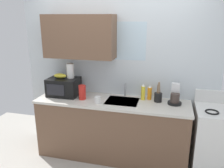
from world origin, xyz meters
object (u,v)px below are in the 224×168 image
object	(u,v)px
banana_bunch	(60,76)
coffee_maker	(175,96)
cereal_canister	(82,92)
stove_range	(216,140)
microwave	(64,87)
utensil_crock	(158,97)
mug_white	(98,100)
paper_towel_roll	(70,71)
dish_soap_bottle_orange	(150,93)
dish_soap_bottle_yellow	(143,92)

from	to	relation	value
banana_bunch	coffee_maker	size ratio (longest dim) A/B	0.71
cereal_canister	stove_range	bearing A→B (deg)	1.62
microwave	utensil_crock	distance (m)	1.43
microwave	banana_bunch	size ratio (longest dim) A/B	2.30
cereal_canister	utensil_crock	size ratio (longest dim) A/B	0.73
utensil_crock	mug_white	bearing A→B (deg)	-162.39
cereal_canister	mug_white	size ratio (longest dim) A/B	2.22
coffee_maker	banana_bunch	bearing A→B (deg)	-178.04
paper_towel_roll	dish_soap_bottle_orange	world-z (taller)	paper_towel_roll
mug_white	coffee_maker	bearing A→B (deg)	13.32
cereal_canister	dish_soap_bottle_orange	bearing A→B (deg)	13.93
stove_range	utensil_crock	xyz separation A→B (m)	(-0.81, 0.12, 0.51)
coffee_maker	cereal_canister	bearing A→B (deg)	-173.12
dish_soap_bottle_yellow	dish_soap_bottle_orange	distance (m)	0.10
dish_soap_bottle_orange	cereal_canister	xyz separation A→B (m)	(-0.95, -0.24, 0.00)
coffee_maker	dish_soap_bottle_orange	distance (m)	0.37
stove_range	paper_towel_roll	xyz separation A→B (m)	(-2.13, 0.10, 0.82)
dish_soap_bottle_orange	utensil_crock	distance (m)	0.15
microwave	utensil_crock	bearing A→B (deg)	2.87
microwave	paper_towel_roll	bearing A→B (deg)	27.17
stove_range	banana_bunch	world-z (taller)	banana_bunch
cereal_canister	utensil_crock	xyz separation A→B (m)	(1.08, 0.17, -0.03)
cereal_canister	utensil_crock	distance (m)	1.10
dish_soap_bottle_yellow	mug_white	size ratio (longest dim) A/B	2.53
coffee_maker	dish_soap_bottle_yellow	bearing A→B (deg)	174.88
banana_bunch	mug_white	xyz separation A→B (m)	(0.65, -0.19, -0.26)
paper_towel_roll	dish_soap_bottle_yellow	world-z (taller)	paper_towel_roll
dish_soap_bottle_yellow	cereal_canister	distance (m)	0.89
microwave	coffee_maker	size ratio (longest dim) A/B	1.64
paper_towel_roll	coffee_maker	distance (m)	1.58
paper_towel_roll	cereal_canister	size ratio (longest dim) A/B	1.04
dish_soap_bottle_yellow	dish_soap_bottle_orange	size ratio (longest dim) A/B	1.10
dish_soap_bottle_yellow	stove_range	bearing A→B (deg)	-8.03
dish_soap_bottle_yellow	banana_bunch	bearing A→B (deg)	-175.50
mug_white	utensil_crock	bearing A→B (deg)	17.61
stove_range	dish_soap_bottle_yellow	bearing A→B (deg)	171.97
mug_white	dish_soap_bottle_yellow	bearing A→B (deg)	25.68
dish_soap_bottle_orange	coffee_maker	bearing A→B (deg)	-12.42
coffee_maker	cereal_canister	size ratio (longest dim) A/B	1.33
coffee_maker	microwave	bearing A→B (deg)	-177.92
stove_range	cereal_canister	distance (m)	1.97
dish_soap_bottle_yellow	mug_white	xyz separation A→B (m)	(-0.60, -0.29, -0.07)
stove_range	paper_towel_roll	distance (m)	2.29
paper_towel_roll	mug_white	xyz separation A→B (m)	(0.50, -0.24, -0.33)
cereal_canister	mug_white	xyz separation A→B (m)	(0.26, -0.09, -0.06)
cereal_canister	banana_bunch	bearing A→B (deg)	165.62
banana_bunch	paper_towel_roll	size ratio (longest dim) A/B	0.91
dish_soap_bottle_orange	banana_bunch	bearing A→B (deg)	-174.19
paper_towel_roll	coffee_maker	world-z (taller)	paper_towel_roll
paper_towel_roll	utensil_crock	size ratio (longest dim) A/B	0.76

